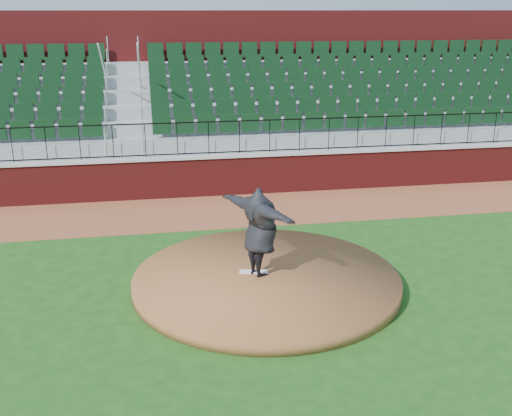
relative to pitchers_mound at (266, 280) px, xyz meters
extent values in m
plane|color=#1C4A15|center=(0.02, -0.18, -0.12)|extent=(90.00, 90.00, 0.00)
cube|color=brown|center=(0.02, 5.22, -0.12)|extent=(34.00, 3.20, 0.01)
cube|color=maroon|center=(0.02, 6.82, 0.47)|extent=(34.00, 0.35, 1.20)
cube|color=#B7B7B7|center=(0.02, 6.82, 1.12)|extent=(34.00, 0.45, 0.10)
cube|color=maroon|center=(0.02, 12.34, 2.62)|extent=(34.00, 0.50, 5.50)
cylinder|color=brown|center=(0.00, 0.00, 0.00)|extent=(5.56, 5.56, 0.25)
cube|color=white|center=(-0.24, 0.17, 0.14)|extent=(0.61, 0.27, 0.04)
imported|color=black|center=(-0.13, 0.06, 1.07)|extent=(1.62, 2.36, 1.89)
camera|label=1|loc=(-2.29, -11.48, 5.40)|focal=42.98mm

